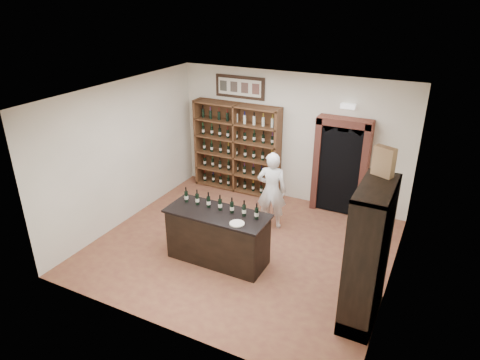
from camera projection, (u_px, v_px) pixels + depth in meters
name	position (u px, v px, depth m)	size (l,w,h in m)	color
floor	(242.00, 246.00, 8.41)	(5.50, 5.50, 0.00)	brown
ceiling	(243.00, 95.00, 7.19)	(5.50, 5.50, 0.00)	white
wall_back	(291.00, 138.00, 9.84)	(5.50, 0.04, 3.00)	white
wall_left	(125.00, 153.00, 8.93)	(0.04, 5.00, 3.00)	white
wall_right	(400.00, 208.00, 6.67)	(0.04, 5.00, 3.00)	white
wine_shelf	(237.00, 148.00, 10.40)	(2.20, 0.38, 2.20)	#55351D
framed_picture	(240.00, 87.00, 9.92)	(1.25, 0.04, 0.52)	black
arched_doorway	(341.00, 164.00, 9.33)	(1.17, 0.35, 2.17)	black
emergency_light	(348.00, 106.00, 8.89)	(0.30, 0.10, 0.10)	white
tasting_counter	(218.00, 237.00, 7.81)	(1.88, 0.78, 1.00)	black
counter_bottle_0	(186.00, 196.00, 7.94)	(0.07, 0.07, 0.30)	black
counter_bottle_1	(197.00, 199.00, 7.84)	(0.07, 0.07, 0.30)	black
counter_bottle_2	(209.00, 202.00, 7.74)	(0.07, 0.07, 0.30)	black
counter_bottle_3	(220.00, 205.00, 7.64)	(0.07, 0.07, 0.30)	black
counter_bottle_4	(232.00, 207.00, 7.54)	(0.07, 0.07, 0.30)	black
counter_bottle_5	(244.00, 210.00, 7.45)	(0.07, 0.07, 0.30)	black
counter_bottle_6	(257.00, 213.00, 7.35)	(0.07, 0.07, 0.30)	black
side_cabinet	(367.00, 275.00, 6.33)	(0.48, 1.20, 2.20)	black
shopkeeper	(272.00, 191.00, 8.81)	(0.61, 0.40, 1.67)	white
plate	(237.00, 224.00, 7.22)	(0.26, 0.26, 0.02)	silver
wine_crate	(384.00, 162.00, 6.00)	(0.31, 0.13, 0.43)	tan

